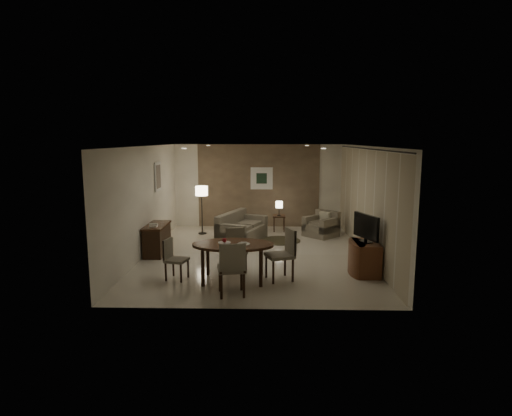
{
  "coord_description": "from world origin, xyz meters",
  "views": [
    {
      "loc": [
        0.27,
        -10.43,
        2.88
      ],
      "look_at": [
        0.0,
        0.2,
        1.15
      ],
      "focal_mm": 30.0,
      "sensor_mm": 36.0,
      "label": 1
    }
  ],
  "objects_px": {
    "tv_cabinet": "(366,258)",
    "side_table": "(279,223)",
    "armchair": "(321,224)",
    "chair_near": "(232,268)",
    "sofa": "(242,227)",
    "floor_lamp": "(202,210)",
    "chair_left": "(177,259)",
    "console_desk": "(157,239)",
    "dining_table": "(233,262)",
    "chair_far": "(236,250)",
    "chair_right": "(279,255)"
  },
  "relations": [
    {
      "from": "dining_table",
      "to": "tv_cabinet",
      "type": "bearing_deg",
      "value": 10.5
    },
    {
      "from": "chair_near",
      "to": "tv_cabinet",
      "type": "bearing_deg",
      "value": -164.4
    },
    {
      "from": "chair_left",
      "to": "floor_lamp",
      "type": "height_order",
      "value": "floor_lamp"
    },
    {
      "from": "side_table",
      "to": "tv_cabinet",
      "type": "bearing_deg",
      "value": -67.81
    },
    {
      "from": "chair_near",
      "to": "console_desk",
      "type": "bearing_deg",
      "value": -62.99
    },
    {
      "from": "dining_table",
      "to": "chair_left",
      "type": "xyz_separation_m",
      "value": [
        -1.17,
        0.05,
        0.03
      ]
    },
    {
      "from": "dining_table",
      "to": "chair_far",
      "type": "xyz_separation_m",
      "value": [
        0.02,
        0.66,
        0.07
      ]
    },
    {
      "from": "dining_table",
      "to": "chair_far",
      "type": "distance_m",
      "value": 0.66
    },
    {
      "from": "armchair",
      "to": "side_table",
      "type": "relative_size",
      "value": 1.69
    },
    {
      "from": "tv_cabinet",
      "to": "chair_right",
      "type": "bearing_deg",
      "value": -166.74
    },
    {
      "from": "chair_far",
      "to": "chair_right",
      "type": "bearing_deg",
      "value": -42.95
    },
    {
      "from": "dining_table",
      "to": "chair_far",
      "type": "bearing_deg",
      "value": 88.47
    },
    {
      "from": "side_table",
      "to": "chair_right",
      "type": "bearing_deg",
      "value": -91.49
    },
    {
      "from": "chair_left",
      "to": "dining_table",
      "type": "bearing_deg",
      "value": -78.16
    },
    {
      "from": "tv_cabinet",
      "to": "armchair",
      "type": "relative_size",
      "value": 1.08
    },
    {
      "from": "tv_cabinet",
      "to": "sofa",
      "type": "xyz_separation_m",
      "value": [
        -2.82,
        2.85,
        0.06
      ]
    },
    {
      "from": "dining_table",
      "to": "chair_right",
      "type": "xyz_separation_m",
      "value": [
        0.94,
        0.08,
        0.14
      ]
    },
    {
      "from": "chair_left",
      "to": "armchair",
      "type": "relative_size",
      "value": 1.01
    },
    {
      "from": "chair_near",
      "to": "chair_far",
      "type": "relative_size",
      "value": 1.11
    },
    {
      "from": "chair_near",
      "to": "chair_left",
      "type": "distance_m",
      "value": 1.48
    },
    {
      "from": "chair_right",
      "to": "chair_far",
      "type": "bearing_deg",
      "value": -141.52
    },
    {
      "from": "chair_left",
      "to": "side_table",
      "type": "xyz_separation_m",
      "value": [
        2.23,
        4.74,
        -0.17
      ]
    },
    {
      "from": "side_table",
      "to": "dining_table",
      "type": "bearing_deg",
      "value": -102.54
    },
    {
      "from": "dining_table",
      "to": "chair_right",
      "type": "distance_m",
      "value": 0.96
    },
    {
      "from": "chair_right",
      "to": "tv_cabinet",
      "type": "bearing_deg",
      "value": 83.75
    },
    {
      "from": "chair_right",
      "to": "console_desk",
      "type": "bearing_deg",
      "value": -142.17
    },
    {
      "from": "chair_near",
      "to": "floor_lamp",
      "type": "xyz_separation_m",
      "value": [
        -1.32,
        5.14,
        0.22
      ]
    },
    {
      "from": "dining_table",
      "to": "chair_right",
      "type": "bearing_deg",
      "value": 4.91
    },
    {
      "from": "tv_cabinet",
      "to": "dining_table",
      "type": "xyz_separation_m",
      "value": [
        -2.81,
        -0.52,
        0.04
      ]
    },
    {
      "from": "sofa",
      "to": "side_table",
      "type": "height_order",
      "value": "sofa"
    },
    {
      "from": "chair_left",
      "to": "floor_lamp",
      "type": "xyz_separation_m",
      "value": [
        -0.12,
        4.29,
        0.31
      ]
    },
    {
      "from": "chair_right",
      "to": "sofa",
      "type": "height_order",
      "value": "chair_right"
    },
    {
      "from": "tv_cabinet",
      "to": "side_table",
      "type": "relative_size",
      "value": 1.82
    },
    {
      "from": "sofa",
      "to": "floor_lamp",
      "type": "bearing_deg",
      "value": 73.87
    },
    {
      "from": "floor_lamp",
      "to": "side_table",
      "type": "bearing_deg",
      "value": 10.92
    },
    {
      "from": "tv_cabinet",
      "to": "chair_left",
      "type": "distance_m",
      "value": 4.0
    },
    {
      "from": "dining_table",
      "to": "sofa",
      "type": "distance_m",
      "value": 3.37
    },
    {
      "from": "armchair",
      "to": "chair_near",
      "type": "bearing_deg",
      "value": -68.45
    },
    {
      "from": "tv_cabinet",
      "to": "sofa",
      "type": "height_order",
      "value": "sofa"
    },
    {
      "from": "dining_table",
      "to": "floor_lamp",
      "type": "distance_m",
      "value": 4.54
    },
    {
      "from": "dining_table",
      "to": "chair_far",
      "type": "height_order",
      "value": "chair_far"
    },
    {
      "from": "chair_near",
      "to": "armchair",
      "type": "relative_size",
      "value": 1.23
    },
    {
      "from": "side_table",
      "to": "floor_lamp",
      "type": "relative_size",
      "value": 0.34
    },
    {
      "from": "console_desk",
      "to": "chair_left",
      "type": "height_order",
      "value": "chair_left"
    },
    {
      "from": "chair_near",
      "to": "sofa",
      "type": "xyz_separation_m",
      "value": [
        -0.04,
        4.17,
        -0.1
      ]
    },
    {
      "from": "chair_right",
      "to": "armchair",
      "type": "bearing_deg",
      "value": 141.87
    },
    {
      "from": "chair_far",
      "to": "chair_near",
      "type": "bearing_deg",
      "value": -100.31
    },
    {
      "from": "chair_left",
      "to": "side_table",
      "type": "relative_size",
      "value": 1.71
    },
    {
      "from": "console_desk",
      "to": "armchair",
      "type": "bearing_deg",
      "value": 25.29
    },
    {
      "from": "chair_right",
      "to": "armchair",
      "type": "xyz_separation_m",
      "value": [
        1.35,
        4.01,
        -0.16
      ]
    }
  ]
}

